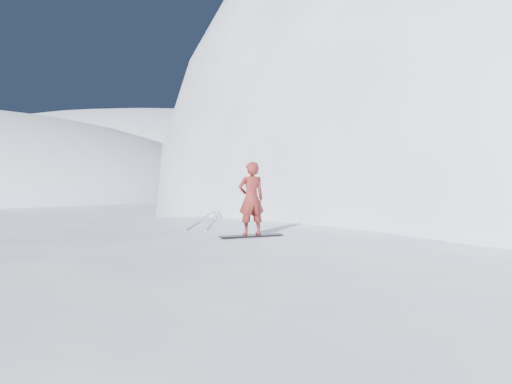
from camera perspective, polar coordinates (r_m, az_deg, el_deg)
ground at (r=12.14m, az=-8.56°, el=-17.42°), size 400.00×400.00×0.00m
near_ridge at (r=14.72m, az=-1.44°, el=-13.69°), size 36.00×28.00×4.80m
peak_shoulder at (r=31.99m, az=19.56°, el=-4.77°), size 28.00×24.00×18.00m
far_ridge_c at (r=128.47m, az=-12.51°, el=1.04°), size 140.00×90.00×36.00m
wind_bumps at (r=14.21m, az=-8.41°, el=-14.34°), size 16.00×14.40×1.00m
snowboard at (r=13.03m, az=-0.54°, el=-5.00°), size 1.64×1.04×0.03m
snowboarder at (r=12.94m, az=-0.55°, el=-0.75°), size 0.83×0.72×1.91m
board_tracks at (r=17.16m, az=-5.57°, el=-3.07°), size 1.08×5.99×0.04m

